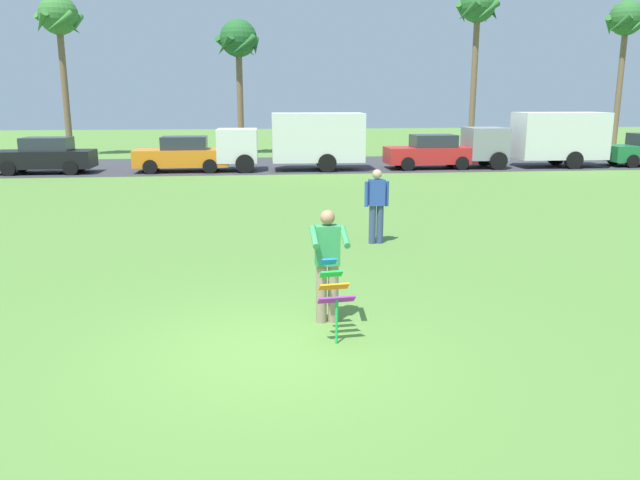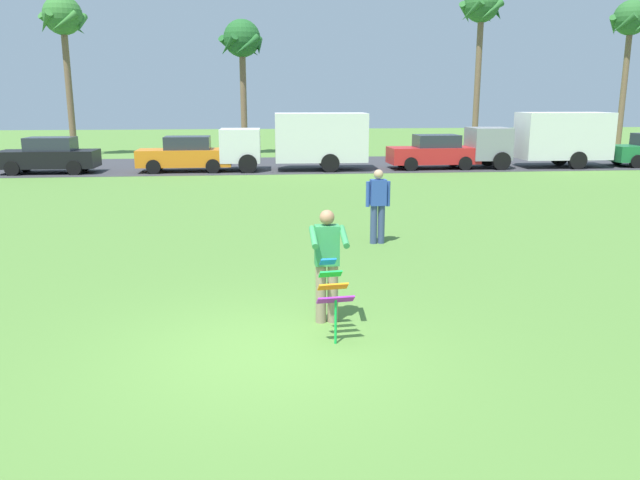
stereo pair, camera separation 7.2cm
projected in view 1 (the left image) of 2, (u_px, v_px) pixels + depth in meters
The scene contains 14 objects.
ground_plane at pixel (269, 352), 8.36m from camera, with size 120.00×120.00×0.00m, color #568438.
road_strip at pixel (255, 165), 31.18m from camera, with size 120.00×8.00×0.01m, color #38383D.
person_kite_flyer at pixel (328, 262), 9.25m from camera, with size 0.53×0.65×1.73m.
kite_held at pixel (334, 289), 8.64m from camera, with size 0.52×0.66×1.11m.
parked_car_black at pixel (45, 156), 27.69m from camera, with size 4.21×1.85×1.60m.
parked_car_orange at pixel (182, 155), 28.33m from camera, with size 4.21×1.85×1.60m.
parked_truck_white_box at pixel (300, 140), 28.77m from camera, with size 6.75×2.23×2.62m.
parked_car_red at pixel (431, 152), 29.58m from camera, with size 4.24×1.92×1.60m.
parked_truck_grey_van at pixel (543, 138), 30.03m from camera, with size 6.73×2.19×2.62m.
palm_tree_left_near at pixel (59, 22), 34.04m from camera, with size 2.58×2.71×8.75m.
palm_tree_right_near at pixel (239, 44), 35.44m from camera, with size 2.58×2.71×7.65m.
palm_tree_centre_far at pixel (477, 13), 36.91m from camera, with size 2.58×2.71×9.73m.
palm_tree_far_left at pixel (626, 25), 38.40m from camera, with size 2.58×2.71×9.14m.
person_walker_near at pixel (377, 204), 14.37m from camera, with size 0.57×0.23×1.73m.
Camera 1 is at (-0.18, -7.84, 3.34)m, focal length 34.99 mm.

